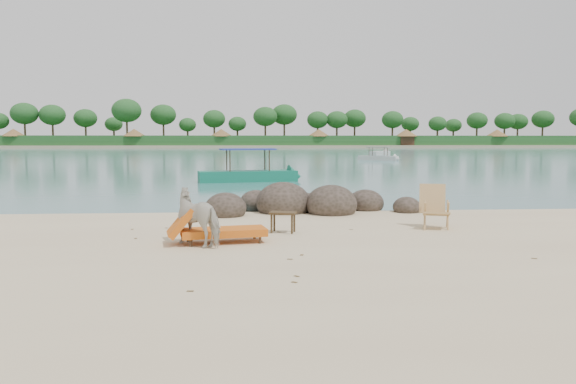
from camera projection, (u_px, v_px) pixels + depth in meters
name	position (u px, v px, depth m)	size (l,w,h in m)	color
water	(252.00, 152.00, 100.30)	(400.00, 400.00, 0.00)	#3A7575
far_shore	(249.00, 146.00, 179.72)	(420.00, 90.00, 1.40)	tan
far_scenery	(250.00, 136.00, 146.37)	(420.00, 18.00, 9.50)	#1E4C1E
boulders	(302.00, 205.00, 16.86)	(6.41, 3.01, 1.22)	#2F291F
cow	(200.00, 218.00, 11.55)	(0.64, 1.39, 1.18)	beige
side_table	(283.00, 224.00, 13.06)	(0.60, 0.39, 0.48)	#362715
lounge_chair	(224.00, 228.00, 11.81)	(2.21, 0.77, 0.66)	orange
deck_chair	(436.00, 208.00, 13.60)	(0.69, 0.75, 1.07)	tan
boat_near	(248.00, 154.00, 29.76)	(5.84, 1.31, 2.85)	#116E53
boat_mid	(378.00, 149.00, 59.89)	(4.78, 1.08, 2.35)	beige
boat_far	(380.00, 152.00, 80.83)	(5.38, 1.21, 0.62)	beige
dead_leaves	(279.00, 250.00, 11.18)	(8.51, 7.45, 0.00)	brown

